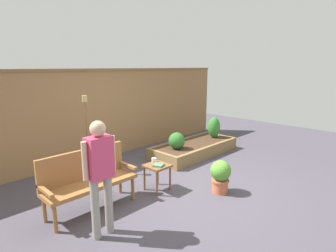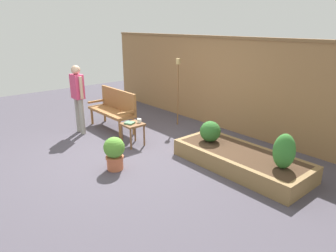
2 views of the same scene
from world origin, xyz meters
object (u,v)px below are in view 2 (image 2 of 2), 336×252
potted_boxwood (114,152)px  garden_bench (114,106)px  shrub_far_corner (284,151)px  book_on_table (130,123)px  tiki_torch (178,80)px  side_table (133,127)px  person_by_bench (78,93)px  cup_on_table (139,121)px  shrub_near_bench (210,131)px

potted_boxwood → garden_bench: bearing=148.8°
shrub_far_corner → garden_bench: bearing=-172.9°
book_on_table → tiki_torch: size_ratio=0.11×
side_table → tiki_torch: (-0.44, 1.65, 0.73)m
person_by_bench → tiki_torch: bearing=64.9°
potted_boxwood → person_by_bench: person_by_bench is taller
side_table → cup_on_table: bearing=69.7°
book_on_table → potted_boxwood: 1.11m
book_on_table → tiki_torch: 1.87m
book_on_table → side_table: bearing=47.0°
cup_on_table → tiki_torch: size_ratio=0.08×
book_on_table → tiki_torch: (-0.42, 1.71, 0.63)m
garden_bench → shrub_far_corner: 4.13m
cup_on_table → potted_boxwood: bearing=-56.3°
garden_bench → cup_on_table: (1.26, -0.16, -0.02)m
cup_on_table → shrub_far_corner: 2.92m
cup_on_table → side_table: bearing=-110.3°
garden_bench → side_table: size_ratio=3.00×
shrub_far_corner → tiki_torch: bearing=165.9°
shrub_near_bench → tiki_torch: (-1.84, 0.84, 0.63)m
potted_boxwood → cup_on_table: bearing=123.7°
garden_bench → side_table: 1.25m
tiki_torch → garden_bench: bearing=-119.5°
side_table → shrub_far_corner: 3.01m
garden_bench → shrub_far_corner: garden_bench is taller
book_on_table → person_by_bench: size_ratio=0.12×
book_on_table → person_by_bench: 1.55m
shrub_far_corner → tiki_torch: 3.48m
book_on_table → potted_boxwood: size_ratio=0.31×
person_by_bench → cup_on_table: bearing=22.4°
cup_on_table → shrub_far_corner: size_ratio=0.22×
potted_boxwood → tiki_torch: size_ratio=0.36×
side_table → potted_boxwood: (0.72, -0.87, -0.07)m
potted_boxwood → shrub_near_bench: size_ratio=1.51×
potted_boxwood → person_by_bench: 2.28m
cup_on_table → shrub_far_corner: (2.84, 0.68, 0.06)m
shrub_near_bench → tiki_torch: bearing=155.5°
side_table → garden_bench: bearing=166.1°
cup_on_table → potted_boxwood: potted_boxwood is taller
book_on_table → potted_boxwood: bearing=-72.1°
cup_on_table → book_on_table: size_ratio=0.68×
tiki_torch → person_by_bench: tiki_torch is taller
garden_bench → cup_on_table: size_ratio=11.69×
side_table → person_by_bench: person_by_bench is taller
book_on_table → shrub_far_corner: 3.04m
shrub_near_bench → book_on_table: bearing=-148.4°
shrub_near_bench → person_by_bench: size_ratio=0.25×
book_on_table → shrub_near_bench: (1.41, 0.87, -0.00)m
shrub_near_bench → shrub_far_corner: bearing=0.0°
book_on_table → shrub_far_corner: size_ratio=0.32×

